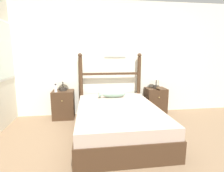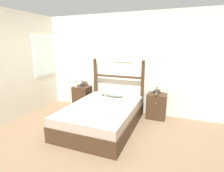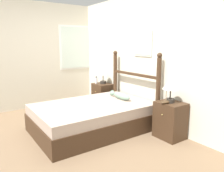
% 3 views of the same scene
% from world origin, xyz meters
% --- Properties ---
extents(ground_plane, '(16.00, 16.00, 0.00)m').
position_xyz_m(ground_plane, '(0.00, 0.00, 0.00)').
color(ground_plane, '#7A6047').
extents(wall_back, '(6.40, 0.08, 2.55)m').
position_xyz_m(wall_back, '(0.00, 1.73, 1.28)').
color(wall_back, beige).
rests_on(wall_back, ground_plane).
extents(bed, '(1.41, 2.06, 0.49)m').
position_xyz_m(bed, '(-0.01, 0.60, 0.24)').
color(bed, '#3D2819').
rests_on(bed, ground_plane).
extents(headboard, '(1.42, 0.09, 1.41)m').
position_xyz_m(headboard, '(-0.01, 1.58, 0.76)').
color(headboard, '#3D2819').
rests_on(headboard, ground_plane).
extents(nightstand_left, '(0.45, 0.40, 0.61)m').
position_xyz_m(nightstand_left, '(-1.06, 1.48, 0.31)').
color(nightstand_left, '#3D2819').
rests_on(nightstand_left, ground_plane).
extents(nightstand_right, '(0.45, 0.40, 0.61)m').
position_xyz_m(nightstand_right, '(1.04, 1.48, 0.31)').
color(nightstand_right, '#3D2819').
rests_on(nightstand_right, ground_plane).
extents(table_lamp_left, '(0.26, 0.26, 0.40)m').
position_xyz_m(table_lamp_left, '(-1.05, 1.50, 0.89)').
color(table_lamp_left, '#2D2823').
rests_on(table_lamp_left, nightstand_left).
extents(table_lamp_right, '(0.26, 0.26, 0.40)m').
position_xyz_m(table_lamp_right, '(1.03, 1.47, 0.89)').
color(table_lamp_right, '#2D2823').
rests_on(table_lamp_right, nightstand_right).
extents(bottle, '(0.06, 0.06, 0.17)m').
position_xyz_m(bottle, '(-1.18, 1.38, 0.69)').
color(bottle, white).
rests_on(bottle, nightstand_left).
extents(model_boat, '(0.08, 0.20, 0.23)m').
position_xyz_m(model_boat, '(1.03, 1.36, 0.64)').
color(model_boat, '#4C3823').
rests_on(model_boat, nightstand_right).
extents(fish_pillow, '(0.56, 0.13, 0.14)m').
position_xyz_m(fish_pillow, '(-0.02, 1.24, 0.55)').
color(fish_pillow, gray).
rests_on(fish_pillow, bed).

